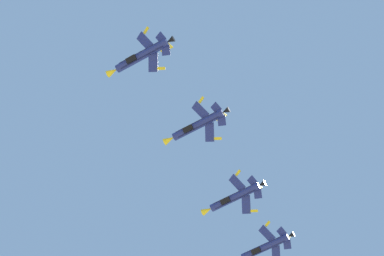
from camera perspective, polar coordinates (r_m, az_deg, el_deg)
fighter_jet_left_wing at (r=157.16m, az=-3.86°, el=5.38°), size 9.78×14.62×7.23m
fighter_jet_right_wing at (r=163.01m, az=0.37°, el=0.18°), size 9.99×14.62×6.71m
fighter_jet_left_outer at (r=171.34m, az=3.16°, el=-5.23°), size 9.91×14.62×6.93m
fighter_jet_right_outer at (r=181.55m, az=5.42°, el=-8.92°), size 10.04×14.62×6.58m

